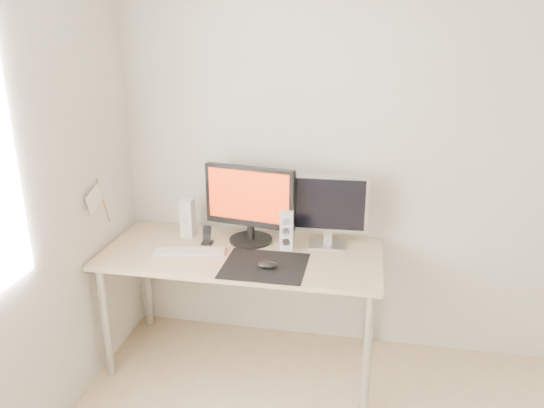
{
  "coord_description": "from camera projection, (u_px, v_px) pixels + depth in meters",
  "views": [
    {
      "loc": [
        -0.23,
        -1.33,
        1.99
      ],
      "look_at": [
        -0.77,
        1.45,
        1.01
      ],
      "focal_mm": 35.0,
      "sensor_mm": 36.0,
      "label": 1
    }
  ],
  "objects": [
    {
      "name": "main_monitor",
      "position": [
        250.0,
        202.0,
        3.11
      ],
      "size": [
        0.55,
        0.3,
        0.47
      ],
      "color": "black",
      "rests_on": "desk"
    },
    {
      "name": "desk",
      "position": [
        242.0,
        264.0,
        3.08
      ],
      "size": [
        1.6,
        0.7,
        0.73
      ],
      "color": "#D1B587",
      "rests_on": "ground"
    },
    {
      "name": "pennant",
      "position": [
        97.0,
        199.0,
        2.95
      ],
      "size": [
        0.01,
        0.23,
        0.29
      ],
      "color": "#A57F54",
      "rests_on": "wall_left"
    },
    {
      "name": "keyboard",
      "position": [
        190.0,
        252.0,
        3.03
      ],
      "size": [
        0.44,
        0.2,
        0.02
      ],
      "color": "silver",
      "rests_on": "desk"
    },
    {
      "name": "speaker_left",
      "position": [
        188.0,
        218.0,
        3.24
      ],
      "size": [
        0.08,
        0.09,
        0.24
      ],
      "color": "silver",
      "rests_on": "desk"
    },
    {
      "name": "phone_dock",
      "position": [
        207.0,
        238.0,
        3.15
      ],
      "size": [
        0.06,
        0.05,
        0.11
      ],
      "color": "black",
      "rests_on": "desk"
    },
    {
      "name": "wall_back",
      "position": [
        412.0,
        156.0,
        3.06
      ],
      "size": [
        3.5,
        0.0,
        3.5
      ],
      "primitive_type": "plane",
      "rotation": [
        1.57,
        0.0,
        0.0
      ],
      "color": "white",
      "rests_on": "ground"
    },
    {
      "name": "second_monitor",
      "position": [
        329.0,
        207.0,
        3.05
      ],
      "size": [
        0.45,
        0.17,
        0.43
      ],
      "color": "silver",
      "rests_on": "desk"
    },
    {
      "name": "speaker_right",
      "position": [
        287.0,
        229.0,
        3.07
      ],
      "size": [
        0.08,
        0.09,
        0.24
      ],
      "color": "silver",
      "rests_on": "desk"
    },
    {
      "name": "mousepad",
      "position": [
        265.0,
        266.0,
        2.87
      ],
      "size": [
        0.45,
        0.4,
        0.0
      ],
      "primitive_type": "cube",
      "color": "black",
      "rests_on": "desk"
    },
    {
      "name": "mouse",
      "position": [
        267.0,
        265.0,
        2.84
      ],
      "size": [
        0.11,
        0.06,
        0.04
      ],
      "primitive_type": "ellipsoid",
      "color": "black",
      "rests_on": "mousepad"
    }
  ]
}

